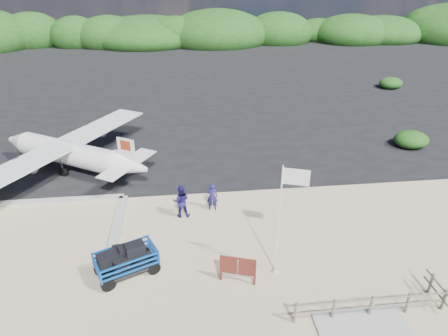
# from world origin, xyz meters

# --- Properties ---
(ground) EXTENTS (160.00, 160.00, 0.00)m
(ground) POSITION_xyz_m (0.00, 0.00, 0.00)
(ground) COLOR beige
(asphalt_apron) EXTENTS (90.00, 50.00, 0.04)m
(asphalt_apron) POSITION_xyz_m (0.00, 30.00, 0.00)
(asphalt_apron) COLOR #B2B2B2
(asphalt_apron) RESTS_ON ground
(lagoon) EXTENTS (9.00, 7.00, 0.40)m
(lagoon) POSITION_xyz_m (-9.00, 1.50, 0.00)
(lagoon) COLOR #B2B2B2
(lagoon) RESTS_ON ground
(vegetation_band) EXTENTS (124.00, 8.00, 4.40)m
(vegetation_band) POSITION_xyz_m (0.00, 55.00, 0.00)
(vegetation_band) COLOR #B2B2B2
(vegetation_band) RESTS_ON ground
(fence) EXTENTS (6.40, 2.00, 1.10)m
(fence) POSITION_xyz_m (6.00, -5.00, 0.00)
(fence) COLOR #B2B2B2
(fence) RESTS_ON ground
(baggage_cart) EXTENTS (3.24, 2.62, 1.42)m
(baggage_cart) POSITION_xyz_m (-3.60, -1.54, 0.00)
(baggage_cart) COLOR #0B4CB0
(baggage_cart) RESTS_ON ground
(flagpole) EXTENTS (1.15, 0.78, 5.32)m
(flagpole) POSITION_xyz_m (2.92, -2.14, 0.00)
(flagpole) COLOR white
(flagpole) RESTS_ON ground
(signboard) EXTENTS (1.63, 0.68, 1.37)m
(signboard) POSITION_xyz_m (1.15, -2.61, 0.00)
(signboard) COLOR maroon
(signboard) RESTS_ON ground
(crew_a) EXTENTS (0.65, 0.46, 1.67)m
(crew_a) POSITION_xyz_m (0.57, 3.21, 0.84)
(crew_a) COLOR navy
(crew_a) RESTS_ON ground
(crew_b) EXTENTS (0.95, 0.76, 1.88)m
(crew_b) POSITION_xyz_m (-1.14, 2.76, 0.94)
(crew_b) COLOR navy
(crew_b) RESTS_ON ground
(aircraft_large) EXTENTS (18.74, 18.74, 4.09)m
(aircraft_large) POSITION_xyz_m (11.43, 19.05, 0.00)
(aircraft_large) COLOR #B2B2B2
(aircraft_large) RESTS_ON ground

